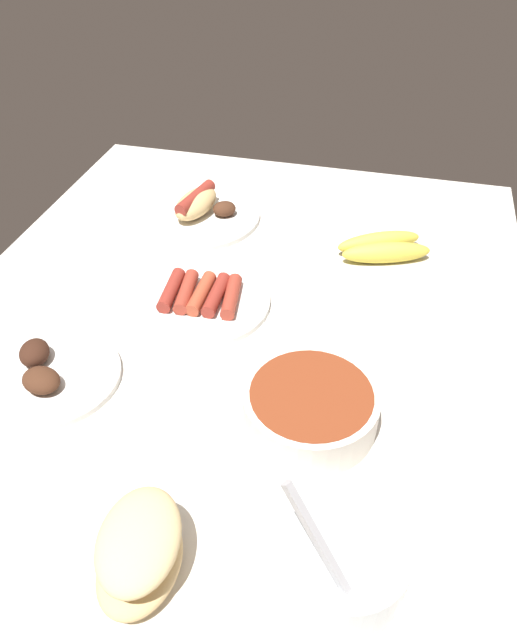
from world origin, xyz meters
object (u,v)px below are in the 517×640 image
(bowl_chili, at_px, (310,407))
(bowl_coleslaw, at_px, (343,560))
(plate_sausages, at_px, (202,299))
(plate_hotdog_assembled, at_px, (198,210))
(bread_stack, at_px, (140,551))
(plate_grilled_meat, at_px, (49,374))
(banana_bunch, at_px, (383,247))

(bowl_chili, xyz_separation_m, bowl_coleslaw, (0.19, 0.07, 0.00))
(plate_sausages, relative_size, bowl_coleslaw, 1.42)
(bowl_chili, bearing_deg, plate_hotdog_assembled, -146.35)
(plate_sausages, xyz_separation_m, bread_stack, (0.43, 0.08, 0.03))
(bowl_chili, height_order, plate_sausages, bowl_chili)
(plate_hotdog_assembled, bearing_deg, bowl_coleslaw, 29.70)
(plate_grilled_meat, xyz_separation_m, bowl_coleslaw, (0.18, 0.43, 0.02))
(plate_grilled_meat, relative_size, plate_hotdog_assembled, 0.77)
(bread_stack, relative_size, banana_bunch, 0.77)
(bowl_chili, distance_m, bread_stack, 0.27)
(plate_sausages, height_order, bread_stack, bread_stack)
(plate_hotdog_assembled, bearing_deg, bread_stack, 13.86)
(bread_stack, xyz_separation_m, plate_hotdog_assembled, (-0.68, -0.17, -0.02))
(bowl_chili, relative_size, plate_grilled_meat, 0.91)
(bowl_chili, bearing_deg, bowl_coleslaw, 19.09)
(banana_bunch, bearing_deg, plate_hotdog_assembled, -97.48)
(bowl_chili, distance_m, plate_hotdog_assembled, 0.54)
(banana_bunch, bearing_deg, plate_sausages, -52.50)
(bread_stack, distance_m, bowl_coleslaw, 0.20)
(plate_grilled_meat, height_order, bowl_coleslaw, bowl_coleslaw)
(banana_bunch, xyz_separation_m, bowl_coleslaw, (0.59, 0.01, 0.01))
(plate_sausages, relative_size, plate_grilled_meat, 1.17)
(bread_stack, height_order, plate_hotdog_assembled, bread_stack)
(bowl_chili, distance_m, plate_sausages, 0.29)
(banana_bunch, xyz_separation_m, plate_hotdog_assembled, (-0.05, -0.36, -0.00))
(bowl_chili, distance_m, bowl_coleslaw, 0.20)
(plate_grilled_meat, bearing_deg, bowl_coleslaw, 67.16)
(bowl_coleslaw, height_order, plate_hotdog_assembled, bowl_coleslaw)
(bowl_coleslaw, bearing_deg, plate_sausages, -144.72)
(plate_grilled_meat, relative_size, bowl_coleslaw, 1.22)
(bread_stack, bearing_deg, plate_sausages, -169.70)
(bread_stack, bearing_deg, bowl_chili, 150.62)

